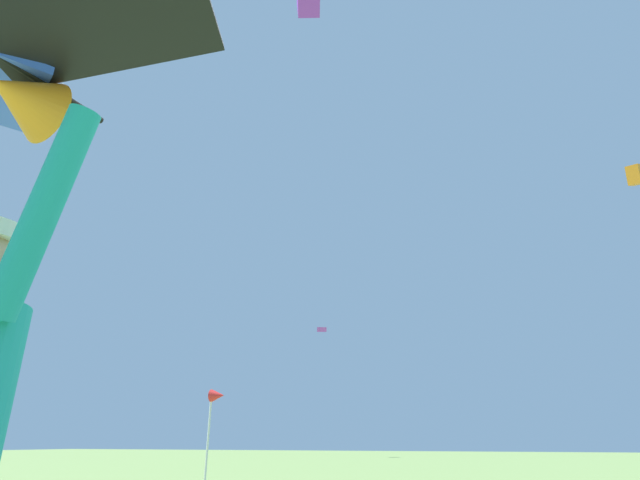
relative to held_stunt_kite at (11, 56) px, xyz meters
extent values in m
cylinder|color=teal|center=(0.27, 0.03, -0.60)|extent=(0.29, 0.12, 0.62)
cylinder|color=black|center=(0.01, 0.06, -0.02)|extent=(0.10, 0.62, 0.02)
cone|color=orange|center=(0.01, 0.06, -0.12)|extent=(0.26, 0.23, 0.24)
pyramid|color=purple|center=(-11.94, 34.98, 6.80)|extent=(0.97, 0.94, 0.38)
cube|color=purple|center=(-4.09, 12.48, 14.57)|extent=(1.30, 1.46, 1.59)
cube|color=orange|center=(9.78, 30.40, 13.57)|extent=(1.02, 1.30, 1.40)
cylinder|color=silver|center=(-4.12, 7.88, -1.23)|extent=(0.04, 0.04, 1.96)
cone|color=red|center=(-3.98, 7.88, -0.37)|extent=(0.28, 0.24, 0.24)
camera|label=1|loc=(1.44, -0.88, -1.20)|focal=28.18mm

